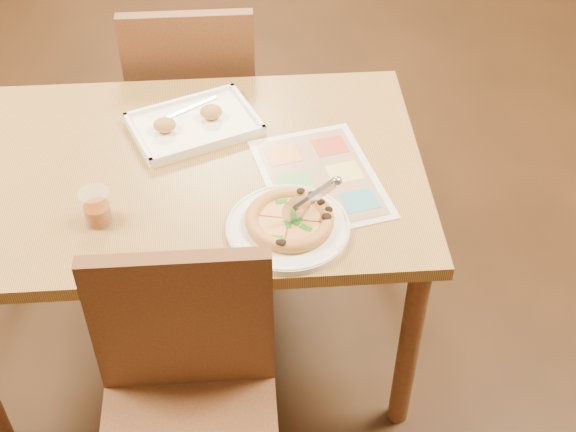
{
  "coord_description": "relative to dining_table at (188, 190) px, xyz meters",
  "views": [
    {
      "loc": [
        0.16,
        -1.69,
        2.13
      ],
      "look_at": [
        0.26,
        -0.27,
        0.77
      ],
      "focal_mm": 50.0,
      "sensor_mm": 36.0,
      "label": 1
    }
  ],
  "objects": [
    {
      "name": "plate",
      "position": [
        0.26,
        -0.27,
        0.09
      ],
      "size": [
        0.39,
        0.39,
        0.02
      ],
      "primitive_type": "cylinder",
      "rotation": [
        0.0,
        0.0,
        0.31
      ],
      "color": "white",
      "rests_on": "dining_table"
    },
    {
      "name": "chair_near",
      "position": [
        0.0,
        -0.6,
        -0.07
      ],
      "size": [
        0.42,
        0.42,
        0.47
      ],
      "color": "brown",
      "rests_on": "ground"
    },
    {
      "name": "glass_tumbler",
      "position": [
        -0.21,
        -0.2,
        0.13
      ],
      "size": [
        0.08,
        0.08,
        0.1
      ],
      "rotation": [
        0.0,
        0.0,
        -0.41
      ],
      "color": "#7A2E09",
      "rests_on": "dining_table"
    },
    {
      "name": "pizza_cutter",
      "position": [
        0.32,
        -0.25,
        0.17
      ],
      "size": [
        0.15,
        0.07,
        0.09
      ],
      "rotation": [
        0.0,
        0.0,
        0.43
      ],
      "color": "silver",
      "rests_on": "pizza"
    },
    {
      "name": "chair_far",
      "position": [
        -0.0,
        0.6,
        -0.07
      ],
      "size": [
        0.42,
        0.42,
        0.47
      ],
      "rotation": [
        0.0,
        0.0,
        3.14
      ],
      "color": "brown",
      "rests_on": "ground"
    },
    {
      "name": "dining_table",
      "position": [
        0.0,
        0.0,
        0.0
      ],
      "size": [
        1.3,
        0.85,
        0.72
      ],
      "color": "#9F763F",
      "rests_on": "ground"
    },
    {
      "name": "appetizer_tray",
      "position": [
        0.02,
        0.17,
        0.1
      ],
      "size": [
        0.41,
        0.35,
        0.06
      ],
      "rotation": [
        0.0,
        0.0,
        0.38
      ],
      "color": "white",
      "rests_on": "dining_table"
    },
    {
      "name": "menu",
      "position": [
        0.36,
        -0.07,
        0.09
      ],
      "size": [
        0.38,
        0.47,
        0.0
      ],
      "primitive_type": "cube",
      "rotation": [
        0.0,
        0.0,
        0.22
      ],
      "color": "silver",
      "rests_on": "dining_table"
    },
    {
      "name": "pizza",
      "position": [
        0.27,
        -0.26,
        0.11
      ],
      "size": [
        0.22,
        0.22,
        0.03
      ],
      "rotation": [
        0.0,
        0.0,
        -0.23
      ],
      "color": "#DB964A",
      "rests_on": "plate"
    }
  ]
}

